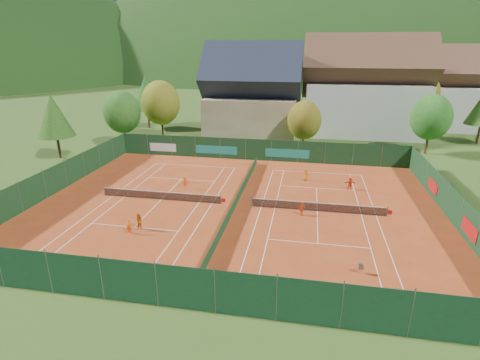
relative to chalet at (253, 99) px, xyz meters
name	(u,v)px	position (x,y,z in m)	size (l,w,h in m)	color
ground	(236,205)	(3.00, -30.00, -6.64)	(600.00, 600.00, 0.00)	#2F4D18
clay_pad	(236,205)	(3.00, -30.00, -6.62)	(40.00, 32.00, 0.01)	#9C3917
court_markings_left	(161,200)	(-5.00, -30.00, -6.61)	(11.03, 23.83, 0.00)	white
court_markings_right	(317,211)	(11.00, -30.00, -6.61)	(11.03, 23.83, 0.00)	white
tennis_net_left	(162,195)	(-4.85, -30.00, -6.12)	(13.30, 0.10, 1.02)	#59595B
tennis_net_right	(319,207)	(11.15, -30.00, -6.12)	(13.30, 0.10, 1.02)	#59595B
court_divider	(236,201)	(3.00, -30.00, -6.12)	(0.03, 28.80, 1.00)	#153C1F
fence_north	(255,150)	(2.54, -14.01, -5.16)	(40.00, 0.10, 3.00)	#14381C
fence_south	(185,288)	(3.00, -46.00, -5.12)	(40.00, 0.04, 3.00)	#13351F
fence_west	(56,179)	(-17.00, -30.00, -5.12)	(0.04, 32.00, 3.00)	#163D1D
fence_east	(453,206)	(23.00, -29.95, -5.14)	(0.09, 32.00, 3.00)	#13351A
chalet	(253,99)	(0.00, 0.00, 0.00)	(16.20, 12.00, 16.00)	#CDB590
hotel_block_a	(365,92)	(19.00, 6.00, 0.76)	(21.60, 11.00, 17.25)	silver
hotel_block_b	(435,93)	(33.00, 14.00, -0.01)	(17.28, 10.00, 15.50)	silver
tree_west_front	(122,112)	(-19.00, -10.00, -1.23)	(5.72, 5.72, 8.69)	#482D1A
tree_west_mid	(161,103)	(-15.00, -4.00, -0.56)	(6.44, 6.44, 9.78)	#402416
tree_west_back	(146,93)	(-21.00, 4.00, 0.11)	(5.60, 5.60, 10.00)	#472A19
tree_center	(304,120)	(9.00, -8.00, -1.91)	(5.01, 5.01, 7.60)	#4D341B
tree_east_front	(431,117)	(27.00, -6.00, -1.23)	(5.72, 5.72, 8.69)	#4D301B
tree_west_side	(54,116)	(-25.00, -18.00, -0.56)	(5.04, 5.04, 9.00)	#4A2F1A
tree_east_back	(419,95)	(29.00, 10.00, 0.12)	(7.15, 7.15, 10.86)	#412717
mountain_backdrop	(340,128)	(31.54, 203.48, -46.26)	(820.00, 530.00, 242.00)	black
ball_hopper	(361,267)	(13.89, -40.16, -6.07)	(0.34, 0.34, 0.80)	slate
loose_ball_0	(120,216)	(-7.23, -34.62, -6.59)	(0.07, 0.07, 0.07)	#CCD833
loose_ball_1	(288,279)	(8.90, -41.79, -6.59)	(0.07, 0.07, 0.07)	#CCD833
loose_ball_2	(250,189)	(3.69, -25.44, -6.59)	(0.07, 0.07, 0.07)	#CCD833
loose_ball_3	(240,174)	(1.58, -20.40, -6.59)	(0.07, 0.07, 0.07)	#CCD833
loose_ball_4	(320,216)	(11.26, -31.13, -6.59)	(0.07, 0.07, 0.07)	#CCD833
player_left_near	(129,226)	(-4.82, -37.55, -5.96)	(0.49, 0.32, 1.33)	#E65B14
player_left_mid	(139,222)	(-4.31, -36.72, -5.87)	(0.74, 0.57, 1.52)	#D65F13
player_left_far	(185,183)	(-3.49, -26.54, -5.88)	(0.96, 0.55, 1.49)	#E85514
player_right_near	(302,209)	(9.51, -31.16, -5.96)	(0.78, 0.33, 1.34)	#E34914
player_right_far_a	(306,175)	(9.70, -21.30, -5.88)	(0.73, 0.47, 1.49)	orange
player_right_far_b	(350,183)	(14.59, -23.44, -5.89)	(1.37, 0.44, 1.48)	#EE4A15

